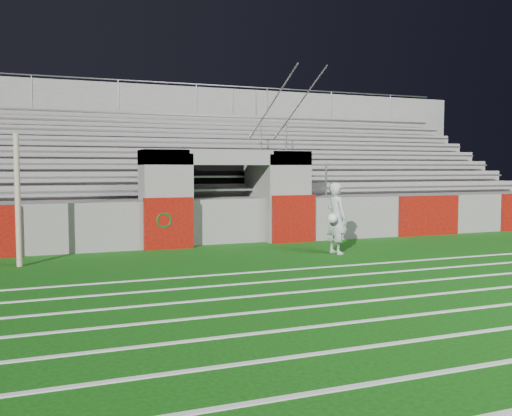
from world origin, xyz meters
name	(u,v)px	position (x,y,z in m)	size (l,w,h in m)	color
ground	(277,262)	(0.00, 0.00, 0.00)	(90.00, 90.00, 0.00)	#0F4A0C
field_post	(18,201)	(-5.39, 1.53, 1.42)	(0.12, 0.12, 2.84)	tan
field_markings	(417,315)	(0.00, -5.00, 0.01)	(28.00, 8.09, 0.01)	white
stadium_structure	(186,186)	(0.00, 7.97, 1.49)	(26.00, 8.48, 5.42)	slate
goalkeeper_with_ball	(336,218)	(1.86, 0.63, 0.88)	(0.63, 0.75, 1.77)	#AFB3B9
hose_coil	(164,221)	(-1.93, 2.93, 0.74)	(0.56, 0.14, 0.56)	#0C3D10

